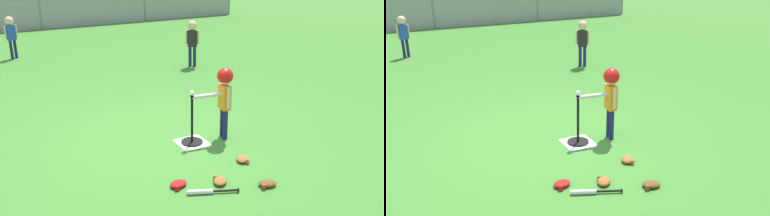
# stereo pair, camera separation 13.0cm
# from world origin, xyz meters

# --- Properties ---
(ground_plane) EXTENTS (60.00, 60.00, 0.00)m
(ground_plane) POSITION_xyz_m (0.00, 0.00, 0.00)
(ground_plane) COLOR #3D7A2D
(home_plate) EXTENTS (0.44, 0.44, 0.01)m
(home_plate) POSITION_xyz_m (0.36, -0.33, 0.00)
(home_plate) COLOR white
(home_plate) RESTS_ON ground_plane
(batting_tee) EXTENTS (0.32, 0.32, 0.74)m
(batting_tee) POSITION_xyz_m (0.36, -0.33, 0.12)
(batting_tee) COLOR black
(batting_tee) RESTS_ON ground_plane
(baseball_on_tee) EXTENTS (0.07, 0.07, 0.07)m
(baseball_on_tee) POSITION_xyz_m (0.36, -0.33, 0.78)
(baseball_on_tee) COLOR white
(baseball_on_tee) RESTS_ON batting_tee
(batter_child) EXTENTS (0.63, 0.31, 1.10)m
(batter_child) POSITION_xyz_m (0.86, -0.39, 0.78)
(batter_child) COLOR #191E4C
(batter_child) RESTS_ON ground_plane
(fielder_deep_left) EXTENTS (0.30, 0.22, 1.12)m
(fielder_deep_left) POSITION_xyz_m (2.40, 3.50, 0.72)
(fielder_deep_left) COLOR #191E4C
(fielder_deep_left) RESTS_ON ground_plane
(fielder_near_right) EXTENTS (0.32, 0.22, 1.09)m
(fielder_near_right) POSITION_xyz_m (-1.37, 6.42, 0.70)
(fielder_near_right) COLOR #191E4C
(fielder_near_right) RESTS_ON ground_plane
(spare_bat_silver) EXTENTS (0.59, 0.29, 0.06)m
(spare_bat_silver) POSITION_xyz_m (-0.15, -1.63, 0.03)
(spare_bat_silver) COLOR silver
(spare_bat_silver) RESTS_ON ground_plane
(glove_by_plate) EXTENTS (0.26, 0.27, 0.07)m
(glove_by_plate) POSITION_xyz_m (0.13, -1.51, 0.04)
(glove_by_plate) COLOR brown
(glove_by_plate) RESTS_ON ground_plane
(glove_near_bats) EXTENTS (0.26, 0.23, 0.07)m
(glove_near_bats) POSITION_xyz_m (0.60, -1.83, 0.04)
(glove_near_bats) COLOR brown
(glove_near_bats) RESTS_ON ground_plane
(glove_tossed_aside) EXTENTS (0.25, 0.21, 0.07)m
(glove_tossed_aside) POSITION_xyz_m (-0.36, -1.34, 0.04)
(glove_tossed_aside) COLOR #B21919
(glove_tossed_aside) RESTS_ON ground_plane
(glove_outfield_drop) EXTENTS (0.26, 0.27, 0.07)m
(glove_outfield_drop) POSITION_xyz_m (0.70, -1.16, 0.04)
(glove_outfield_drop) COLOR brown
(glove_outfield_drop) RESTS_ON ground_plane
(outfield_fence) EXTENTS (16.06, 0.06, 1.15)m
(outfield_fence) POSITION_xyz_m (0.00, 10.59, 0.62)
(outfield_fence) COLOR slate
(outfield_fence) RESTS_ON ground_plane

